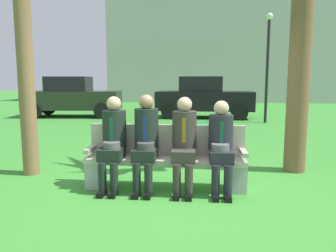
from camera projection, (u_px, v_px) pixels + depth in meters
ground_plane at (169, 190)px, 4.67m from camera, size 80.00×80.00×0.00m
park_bench at (166, 158)px, 4.78m from camera, size 2.27×0.44×0.90m
seated_man_leftmost at (113, 138)px, 4.68m from camera, size 0.34×0.72×1.32m
seated_man_centerleft at (146, 138)px, 4.63m from camera, size 0.34×0.72×1.35m
seated_man_centerright at (184, 139)px, 4.59m from camera, size 0.34×0.72×1.32m
seated_man_rightmost at (221, 142)px, 4.53m from camera, size 0.34×0.72×1.27m
shrub_near_bench at (196, 137)px, 6.96m from camera, size 1.14×1.04×0.71m
parked_car_near at (72, 97)px, 13.85m from camera, size 4.01×1.97×1.68m
parked_car_far at (204, 97)px, 13.51m from camera, size 3.96×1.84×1.68m
street_lamp at (268, 57)px, 11.69m from camera, size 0.24×0.24×3.86m
building_backdrop at (217, 23)px, 24.81m from camera, size 16.10×6.98×11.44m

